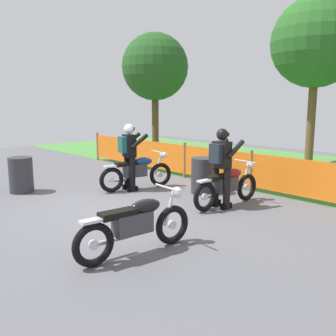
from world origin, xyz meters
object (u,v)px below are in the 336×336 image
object	(u,v)px
motorcycle_trailing	(137,172)
rider_trailing	(129,153)
oil_drum	(203,176)
motorcycle_lead	(136,224)
motorcycle_third	(227,185)
spare_drum	(21,175)
rider_third	(221,164)

from	to	relation	value
motorcycle_trailing	rider_trailing	world-z (taller)	rider_trailing
motorcycle_trailing	oil_drum	distance (m)	1.70
rider_trailing	oil_drum	world-z (taller)	rider_trailing
oil_drum	motorcycle_lead	bearing A→B (deg)	-62.71
oil_drum	motorcycle_third	bearing A→B (deg)	-22.43
spare_drum	motorcycle_third	bearing A→B (deg)	32.91
rider_third	motorcycle_lead	bearing A→B (deg)	-162.36
motorcycle_lead	motorcycle_third	xyz separation A→B (m)	(-0.72, 3.09, -0.01)
rider_trailing	rider_third	distance (m)	2.62
motorcycle_lead	oil_drum	size ratio (longest dim) A/B	2.29
motorcycle_third	motorcycle_trailing	bearing A→B (deg)	103.62
motorcycle_lead	motorcycle_third	size ratio (longest dim) A/B	1.02
rider_trailing	rider_third	xyz separation A→B (m)	(2.58, 0.46, 0.00)
motorcycle_lead	motorcycle_trailing	size ratio (longest dim) A/B	1.01
motorcycle_trailing	oil_drum	world-z (taller)	motorcycle_trailing
motorcycle_trailing	rider_third	xyz separation A→B (m)	(2.53, 0.24, 0.49)
rider_third	rider_trailing	bearing A→B (deg)	103.45
rider_trailing	motorcycle_trailing	bearing A→B (deg)	0.51
rider_trailing	motorcycle_third	bearing A→B (deg)	-62.04
motorcycle_trailing	spare_drum	bearing A→B (deg)	156.59
rider_trailing	rider_third	size ratio (longest dim) A/B	1.00
motorcycle_third	oil_drum	world-z (taller)	motorcycle_third
motorcycle_trailing	oil_drum	size ratio (longest dim) A/B	2.26
motorcycle_third	spare_drum	world-z (taller)	motorcycle_third
motorcycle_trailing	oil_drum	xyz separation A→B (m)	(1.43, 0.92, -0.02)
motorcycle_lead	spare_drum	xyz separation A→B (m)	(-4.99, 0.32, -0.02)
motorcycle_lead	oil_drum	bearing A→B (deg)	32.75
motorcycle_trailing	rider_third	world-z (taller)	rider_third
motorcycle_third	rider_trailing	world-z (taller)	rider_trailing
motorcycle_lead	rider_trailing	size ratio (longest dim) A/B	1.19
oil_drum	rider_trailing	bearing A→B (deg)	-142.64
motorcycle_lead	oil_drum	world-z (taller)	motorcycle_lead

